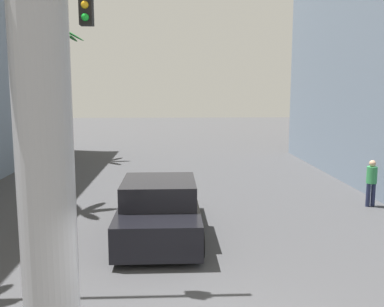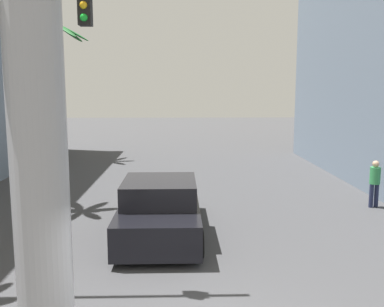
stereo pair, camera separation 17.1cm
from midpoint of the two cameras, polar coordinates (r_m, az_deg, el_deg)
ground_plane at (r=15.68m, az=-1.14°, el=-5.86°), size 92.81×92.81×0.00m
car_lead at (r=11.65m, az=-4.77°, el=-7.35°), size 2.17×5.06×1.56m
palm_tree_far_left at (r=25.02m, az=-18.03°, el=10.30°), size 3.28×3.45×7.45m
pedestrian_mid_right at (r=15.46m, az=22.53°, el=-3.24°), size 0.41×0.41×1.58m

